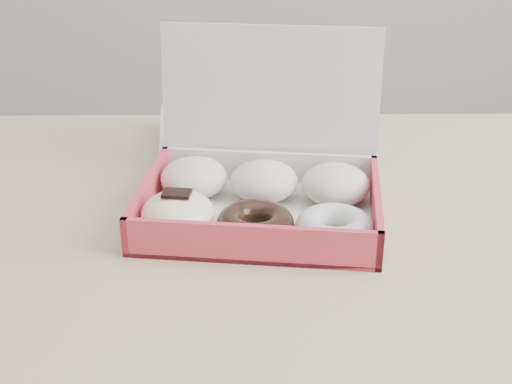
{
  "coord_description": "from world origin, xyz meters",
  "views": [
    {
      "loc": [
        -0.09,
        -0.66,
        1.13
      ],
      "look_at": [
        -0.09,
        0.03,
        0.79
      ],
      "focal_mm": 50.0,
      "sensor_mm": 36.0,
      "label": 1
    }
  ],
  "objects": [
    {
      "name": "table",
      "position": [
        0.0,
        0.0,
        0.67
      ],
      "size": [
        1.2,
        0.8,
        0.75
      ],
      "color": "tan",
      "rests_on": "ground"
    },
    {
      "name": "donut_box",
      "position": [
        -0.08,
        0.07,
        0.78
      ],
      "size": [
        0.29,
        0.25,
        0.19
      ],
      "rotation": [
        0.0,
        0.0,
        -0.12
      ],
      "color": "silver",
      "rests_on": "table"
    },
    {
      "name": "newspapers",
      "position": [
        -0.1,
        0.26,
        0.77
      ],
      "size": [
        0.25,
        0.21,
        0.04
      ],
      "primitive_type": "cube",
      "rotation": [
        0.0,
        0.0,
        0.09
      ],
      "color": "white",
      "rests_on": "table"
    }
  ]
}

